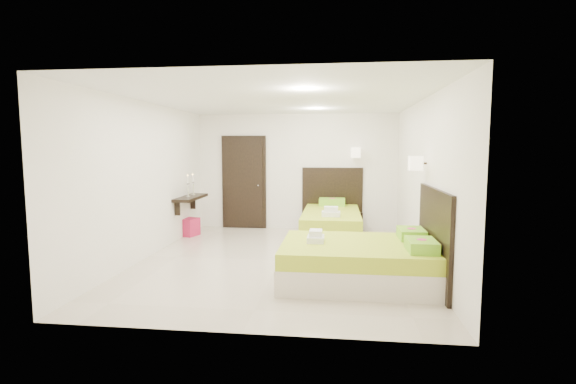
# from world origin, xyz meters

# --- Properties ---
(floor) EXTENTS (5.50, 5.50, 0.00)m
(floor) POSITION_xyz_m (0.00, 0.00, 0.00)
(floor) COLOR beige
(floor) RESTS_ON ground
(bed_single) EXTENTS (1.35, 2.25, 1.86)m
(bed_single) POSITION_xyz_m (0.82, 1.71, 0.33)
(bed_single) COLOR beige
(bed_single) RESTS_ON ground
(bed_double) EXTENTS (2.08, 1.77, 1.72)m
(bed_double) POSITION_xyz_m (1.29, -0.95, 0.31)
(bed_double) COLOR beige
(bed_double) RESTS_ON ground
(nightstand) EXTENTS (0.54, 0.50, 0.42)m
(nightstand) POSITION_xyz_m (1.22, 2.70, 0.21)
(nightstand) COLOR black
(nightstand) RESTS_ON ground
(ottoman) EXTENTS (0.46, 0.46, 0.37)m
(ottoman) POSITION_xyz_m (-2.19, 1.72, 0.18)
(ottoman) COLOR #AA163E
(ottoman) RESTS_ON ground
(door) EXTENTS (1.02, 0.15, 2.14)m
(door) POSITION_xyz_m (-1.20, 2.70, 1.05)
(door) COLOR black
(door) RESTS_ON ground
(console_shelf) EXTENTS (0.35, 1.20, 0.78)m
(console_shelf) POSITION_xyz_m (-2.08, 1.60, 0.82)
(console_shelf) COLOR black
(console_shelf) RESTS_ON ground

